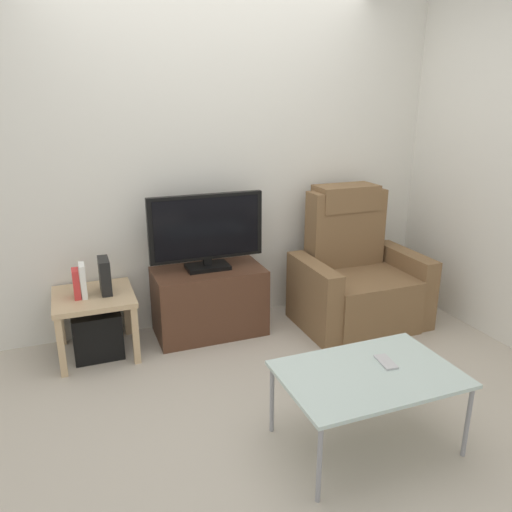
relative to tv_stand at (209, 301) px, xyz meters
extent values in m
plane|color=#B2A899|center=(0.13, -0.85, -0.26)|extent=(6.40, 6.40, 0.00)
cube|color=silver|center=(0.13, 0.28, 1.04)|extent=(6.40, 0.06, 2.60)
cube|color=#4C2D1E|center=(0.00, 0.00, 0.00)|extent=(0.82, 0.45, 0.52)
cube|color=black|center=(0.00, -0.21, 0.10)|extent=(0.76, 0.02, 0.02)
cube|color=black|center=(0.00, -0.16, 0.14)|extent=(0.34, 0.11, 0.04)
cube|color=black|center=(0.00, 0.02, 0.27)|extent=(0.32, 0.20, 0.03)
cube|color=black|center=(0.00, 0.02, 0.31)|extent=(0.06, 0.04, 0.05)
cube|color=black|center=(0.00, 0.02, 0.58)|extent=(0.86, 0.05, 0.49)
cube|color=black|center=(0.00, 0.00, 0.58)|extent=(0.79, 0.01, 0.44)
cube|color=brown|center=(1.17, -0.27, -0.05)|extent=(0.70, 0.72, 0.42)
cube|color=brown|center=(1.17, 0.00, 0.47)|extent=(0.64, 0.20, 0.62)
cube|color=brown|center=(1.17, 0.02, 0.72)|extent=(0.50, 0.26, 0.20)
cube|color=brown|center=(0.75, -0.27, 0.02)|extent=(0.14, 0.68, 0.56)
cube|color=brown|center=(1.59, -0.27, 0.02)|extent=(0.14, 0.68, 0.56)
cube|color=tan|center=(-0.84, -0.03, 0.17)|extent=(0.54, 0.54, 0.04)
cube|color=tan|center=(-1.08, -0.27, -0.05)|extent=(0.04, 0.04, 0.42)
cube|color=tan|center=(-0.60, -0.27, -0.05)|extent=(0.04, 0.04, 0.42)
cube|color=tan|center=(-1.08, 0.21, -0.05)|extent=(0.04, 0.04, 0.42)
cube|color=tan|center=(-0.60, 0.21, -0.05)|extent=(0.04, 0.04, 0.42)
cube|color=black|center=(-0.84, -0.03, -0.10)|extent=(0.33, 0.33, 0.33)
cube|color=red|center=(-0.94, -0.05, 0.29)|extent=(0.04, 0.11, 0.20)
cube|color=white|center=(-0.89, -0.05, 0.31)|extent=(0.04, 0.13, 0.23)
cube|color=black|center=(-0.75, -0.02, 0.31)|extent=(0.07, 0.20, 0.25)
cube|color=#B2C6C1|center=(0.40, -1.55, 0.15)|extent=(0.90, 0.60, 0.02)
cylinder|color=gray|center=(-0.02, -1.82, -0.06)|extent=(0.02, 0.02, 0.41)
cylinder|color=gray|center=(0.82, -1.82, -0.06)|extent=(0.02, 0.02, 0.41)
cylinder|color=gray|center=(-0.02, -1.28, -0.06)|extent=(0.02, 0.02, 0.41)
cylinder|color=gray|center=(0.82, -1.28, -0.06)|extent=(0.02, 0.02, 0.41)
cube|color=#B7B7BC|center=(0.53, -1.50, 0.17)|extent=(0.09, 0.16, 0.01)
camera|label=1|loc=(-0.94, -3.42, 1.50)|focal=34.95mm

